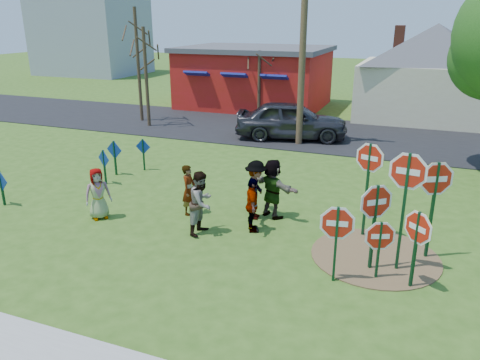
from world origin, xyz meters
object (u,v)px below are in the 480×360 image
at_px(person_a, 98,194).
at_px(person_b, 189,190).
at_px(stop_sign_b, 369,166).
at_px(suv, 292,120).
at_px(stop_sign_a, 337,229).
at_px(stop_sign_d, 435,187).
at_px(stop_sign_c, 406,185).
at_px(utility_pole, 303,31).

relative_size(person_a, person_b, 1.00).
bearing_deg(person_b, person_a, 115.01).
bearing_deg(person_a, stop_sign_b, -37.47).
relative_size(person_b, suv, 0.29).
xyz_separation_m(stop_sign_b, person_a, (-7.53, -1.66, -1.22)).
xyz_separation_m(stop_sign_a, person_a, (-7.21, 0.99, -0.53)).
bearing_deg(person_b, stop_sign_a, -118.44).
distance_m(stop_sign_a, suv, 13.21).
height_order(stop_sign_b, stop_sign_d, stop_sign_b).
height_order(stop_sign_c, utility_pole, utility_pole).
distance_m(stop_sign_a, stop_sign_d, 2.82).
bearing_deg(utility_pole, stop_sign_c, -63.99).
bearing_deg(stop_sign_b, stop_sign_c, -38.72).
xyz_separation_m(stop_sign_a, suv, (-4.44, 12.43, -0.35)).
bearing_deg(stop_sign_d, person_a, 159.50).
xyz_separation_m(stop_sign_a, stop_sign_d, (1.96, 1.95, 0.59)).
height_order(stop_sign_a, stop_sign_b, stop_sign_b).
bearing_deg(stop_sign_c, utility_pole, 124.91).
distance_m(stop_sign_b, person_a, 7.81).
distance_m(stop_sign_b, person_b, 5.33).
xyz_separation_m(person_a, person_b, (2.36, 1.28, -0.00)).
height_order(stop_sign_b, person_a, stop_sign_b).
xyz_separation_m(stop_sign_b, stop_sign_d, (1.64, -0.70, -0.11)).
xyz_separation_m(person_b, utility_pole, (1.03, 9.32, 4.35)).
bearing_deg(suv, utility_pole, -157.45).
bearing_deg(stop_sign_b, stop_sign_a, -77.70).
bearing_deg(person_b, utility_pole, -9.74).
xyz_separation_m(stop_sign_d, person_b, (-6.81, 0.32, -1.12)).
relative_size(stop_sign_c, suv, 0.57).
bearing_deg(suv, stop_sign_c, -166.60).
height_order(stop_sign_a, stop_sign_c, stop_sign_c).
relative_size(stop_sign_c, person_a, 1.95).
xyz_separation_m(stop_sign_a, stop_sign_c, (1.32, 1.05, 0.84)).
distance_m(stop_sign_b, utility_pole, 10.33).
distance_m(stop_sign_a, person_b, 5.38).
bearing_deg(suv, stop_sign_a, -173.78).
height_order(stop_sign_b, person_b, stop_sign_b).
relative_size(stop_sign_b, suv, 0.51).
bearing_deg(stop_sign_b, stop_sign_d, -3.86).
xyz_separation_m(stop_sign_a, person_b, (-4.85, 2.26, -0.53)).
bearing_deg(person_b, stop_sign_b, -89.21).
bearing_deg(stop_sign_a, utility_pole, 98.05).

